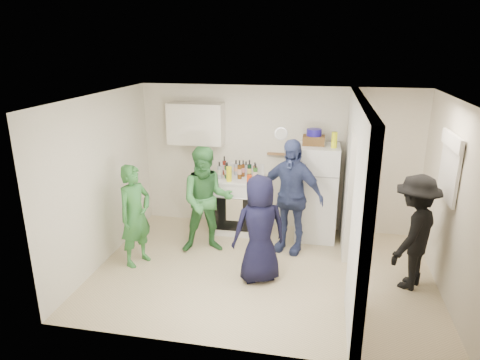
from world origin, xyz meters
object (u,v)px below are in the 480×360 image
person_nook (414,232)px  stove (239,204)px  yellow_cup_stack_top (334,140)px  person_green_left (135,215)px  person_denim (290,196)px  fridge (317,193)px  person_navy (260,229)px  wicker_basket (314,140)px  person_green_center (207,200)px  blue_bowl (314,132)px

person_nook → stove: bearing=-85.8°
yellow_cup_stack_top → person_green_left: size_ratio=0.16×
stove → person_green_left: 1.94m
stove → person_denim: size_ratio=0.54×
fridge → person_navy: size_ratio=1.05×
fridge → person_denim: person_denim is taller
person_nook → yellow_cup_stack_top: bearing=-107.2°
person_green_left → person_denim: bearing=-44.0°
stove → fridge: (1.33, -0.03, 0.31)m
wicker_basket → person_navy: size_ratio=0.23×
person_green_left → person_green_center: 1.10m
person_green_center → blue_bowl: bearing=13.0°
fridge → person_denim: size_ratio=0.88×
blue_bowl → yellow_cup_stack_top: bearing=-25.1°
stove → fridge: bearing=-1.3°
person_green_center → person_green_left: bearing=-163.6°
person_green_center → person_nook: 3.00m
fridge → person_denim: 0.69m
person_green_left → person_nook: (3.88, 0.11, 0.02)m
stove → person_green_center: person_green_center is taller
wicker_basket → yellow_cup_stack_top: yellow_cup_stack_top is taller
person_nook → person_green_center: bearing=-68.1°
fridge → wicker_basket: bearing=153.4°
person_green_center → person_denim: (1.26, 0.28, 0.06)m
fridge → wicker_basket: (-0.10, 0.05, 0.87)m
person_green_left → person_denim: person_denim is taller
person_navy → person_green_left: bearing=-29.4°
person_denim → person_navy: 1.05m
stove → blue_bowl: bearing=0.9°
yellow_cup_stack_top → person_navy: (-0.95, -1.44, -0.96)m
stove → person_nook: size_ratio=0.62×
person_denim → person_nook: person_denim is taller
stove → wicker_basket: bearing=0.9°
fridge → yellow_cup_stack_top: size_ratio=6.39×
fridge → yellow_cup_stack_top: bearing=-24.4°
wicker_basket → person_green_left: size_ratio=0.23×
stove → person_navy: size_ratio=0.64×
fridge → person_green_left: 2.95m
person_navy → wicker_basket: bearing=-137.3°
wicker_basket → blue_bowl: size_ratio=1.46×
person_green_left → blue_bowl: bearing=-35.1°
fridge → person_green_left: size_ratio=1.04×
person_denim → fridge: bearing=71.4°
person_navy → yellow_cup_stack_top: bearing=-149.1°
fridge → yellow_cup_stack_top: yellow_cup_stack_top is taller
blue_bowl → yellow_cup_stack_top: size_ratio=0.96×
person_green_left → person_navy: 1.86m
fridge → person_navy: (-0.73, -1.54, -0.04)m
person_green_left → person_green_center: size_ratio=0.90×
blue_bowl → person_navy: 2.01m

